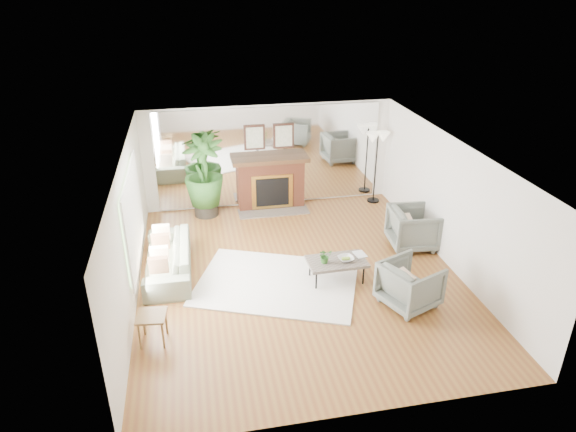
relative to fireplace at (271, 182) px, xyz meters
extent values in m
plane|color=brown|center=(0.00, -3.26, -0.66)|extent=(7.00, 7.00, 0.00)
cube|color=silver|center=(-2.99, -3.26, 0.59)|extent=(0.02, 7.00, 2.50)
cube|color=silver|center=(2.99, -3.26, 0.59)|extent=(0.02, 7.00, 2.50)
cube|color=silver|center=(0.00, 0.23, 0.59)|extent=(6.00, 0.02, 2.50)
cube|color=silver|center=(0.00, 0.21, 0.59)|extent=(5.40, 0.04, 2.40)
cube|color=#B2E09E|center=(-2.96, -2.86, 0.69)|extent=(0.04, 2.40, 1.50)
cube|color=brown|center=(0.00, 0.02, -0.06)|extent=(1.60, 0.40, 1.20)
cube|color=gold|center=(0.00, -0.19, -0.18)|extent=(1.00, 0.04, 0.85)
cube|color=black|center=(0.00, -0.21, -0.18)|extent=(0.80, 0.04, 0.70)
cube|color=#63594E|center=(0.00, -0.33, -0.64)|extent=(1.70, 0.55, 0.03)
cube|color=#492D17|center=(0.00, 0.00, 0.56)|extent=(1.85, 0.46, 0.10)
cube|color=black|center=(-0.35, 0.17, 1.09)|extent=(0.50, 0.04, 0.60)
cube|color=black|center=(0.35, 0.17, 1.09)|extent=(0.50, 0.04, 0.60)
cube|color=white|center=(-0.47, -3.46, -0.64)|extent=(3.47, 3.00, 0.03)
cube|color=#63594E|center=(0.66, -3.56, -0.25)|extent=(1.11, 0.67, 0.05)
cylinder|color=black|center=(0.21, -3.80, -0.47)|extent=(0.03, 0.03, 0.38)
cylinder|color=black|center=(1.12, -3.77, -0.47)|extent=(0.03, 0.03, 0.38)
cylinder|color=black|center=(0.20, -3.34, -0.47)|extent=(0.03, 0.03, 0.38)
cylinder|color=black|center=(1.10, -3.32, -0.47)|extent=(0.03, 0.03, 0.38)
imported|color=slate|center=(-2.45, -2.66, -0.35)|extent=(0.87, 2.16, 0.63)
imported|color=slate|center=(2.60, -2.57, -0.23)|extent=(1.03, 1.01, 0.87)
imported|color=slate|center=(1.68, -4.54, -0.25)|extent=(1.16, 1.15, 0.82)
cube|color=brown|center=(-2.65, -4.72, -0.17)|extent=(0.49, 0.49, 0.04)
cylinder|color=brown|center=(-2.85, -4.88, -0.42)|extent=(0.04, 0.04, 0.48)
cylinder|color=brown|center=(-2.49, -4.92, -0.42)|extent=(0.04, 0.04, 0.48)
cylinder|color=brown|center=(-2.81, -4.52, -0.42)|extent=(0.04, 0.04, 0.48)
cylinder|color=brown|center=(-2.45, -4.56, -0.42)|extent=(0.04, 0.04, 0.48)
cylinder|color=black|center=(-1.60, -0.16, -0.46)|extent=(0.57, 0.57, 0.41)
imported|color=#2E5F23|center=(-1.60, -0.16, 0.46)|extent=(1.21, 1.21, 1.67)
cylinder|color=black|center=(2.60, -0.16, -0.64)|extent=(0.30, 0.30, 0.04)
cylinder|color=black|center=(2.60, -0.16, 0.21)|extent=(0.03, 0.03, 1.74)
cone|color=#ECE4C8|center=(2.47, -0.16, 1.02)|extent=(0.33, 0.33, 0.24)
cone|color=#ECE4C8|center=(2.73, -0.16, 1.02)|extent=(0.33, 0.33, 0.24)
imported|color=#2E5F23|center=(0.42, -3.59, -0.08)|extent=(0.29, 0.26, 0.28)
imported|color=brown|center=(0.82, -3.59, -0.19)|extent=(0.32, 0.32, 0.07)
imported|color=brown|center=(1.04, -3.46, -0.21)|extent=(0.24, 0.30, 0.02)
camera|label=1|loc=(-1.82, -11.48, 4.63)|focal=32.00mm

